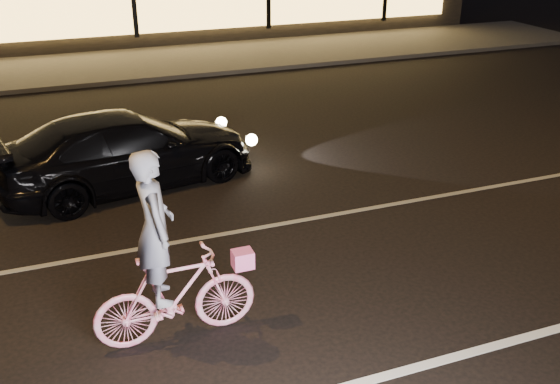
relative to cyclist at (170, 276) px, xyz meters
name	(u,v)px	position (x,y,z in m)	size (l,w,h in m)	color
ground	(330,296)	(1.96, 0.12, -0.80)	(90.00, 90.00, 0.00)	black
lane_stripe_near	(392,374)	(1.96, -1.38, -0.80)	(60.00, 0.12, 0.01)	silver
lane_stripe_far	(274,225)	(1.96, 2.12, -0.80)	(60.00, 0.10, 0.01)	gray
sidewalk	(148,63)	(1.96, 13.12, -0.74)	(30.00, 4.00, 0.12)	#383533
cyclist	(170,276)	(0.00, 0.00, 0.00)	(1.79, 0.62, 2.25)	#FF3278
sedan	(127,150)	(0.17, 4.42, -0.17)	(4.63, 2.63, 1.27)	black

